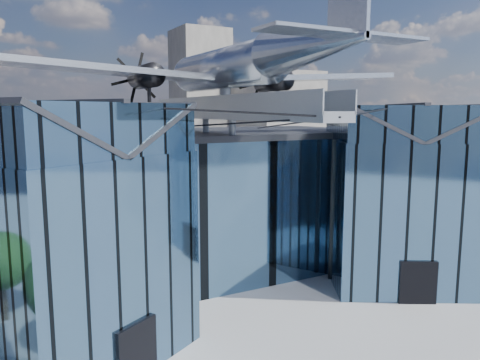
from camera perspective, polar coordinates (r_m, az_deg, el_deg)
name	(u,v)px	position (r m, az deg, el deg)	size (l,w,h in m)	color
ground_plane	(256,304)	(28.75, 1.97, -14.87)	(120.00, 120.00, 0.00)	gray
museum	(213,197)	(32.09, -3.25, -2.06)	(32.88, 24.50, 17.60)	#43678A
bg_towers	(96,120)	(74.74, -17.12, 7.01)	(77.00, 24.50, 26.00)	slate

